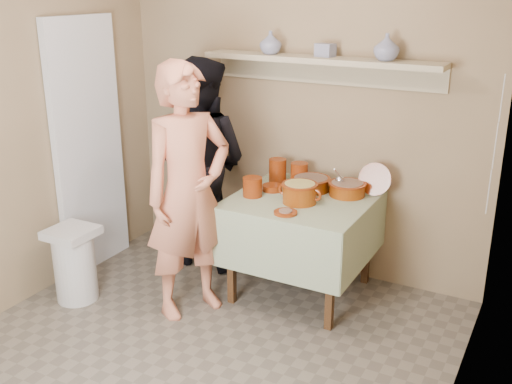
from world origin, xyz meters
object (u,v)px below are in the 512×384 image
Objects in this scene: person_cook at (188,192)px; person_helper at (201,163)px; trash_bin at (75,264)px; cazuela_rice at (300,191)px; serving_table at (303,213)px.

person_cook reaches higher than person_helper.
cazuela_rice is at bearing 28.18° from trash_bin.
cazuela_rice is (0.99, -0.25, -0.00)m from person_helper.
serving_table is at bearing 100.71° from cazuela_rice.
cazuela_rice is (0.61, 0.48, -0.04)m from person_cook.
person_helper is 3.03× the size of trash_bin.
serving_table is at bearing -18.41° from person_cook.
person_helper reaches higher than trash_bin.
person_cook is 1.06m from trash_bin.
person_helper reaches higher than cazuela_rice.
person_helper is 5.14× the size of cazuela_rice.
person_helper is at bearing 66.34° from trash_bin.
trash_bin is at bearing 135.91° from person_cook.
person_cook is 5.36× the size of cazuela_rice.
person_cook is at bearing -135.00° from serving_table.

